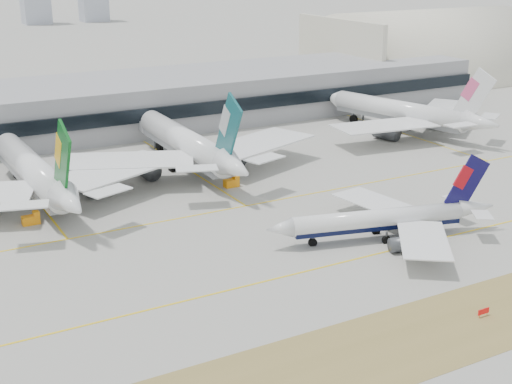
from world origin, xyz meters
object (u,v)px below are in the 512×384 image
widebody_cathay (188,145)px  widebody_china_air (405,113)px  terminal (84,108)px  widebody_eva (35,174)px  taxiing_airliner (386,220)px  hangar (422,80)px

widebody_cathay → widebody_china_air: size_ratio=1.10×
widebody_cathay → terminal: size_ratio=0.25×
widebody_eva → taxiing_airliner: bearing=-136.9°
widebody_eva → hangar: bearing=-68.2°
terminal → hangar: bearing=7.4°
widebody_cathay → widebody_china_air: 74.38m
taxiing_airliner → terminal: bearing=-62.7°
taxiing_airliner → hangar: bearing=-119.4°
taxiing_airliner → hangar: hangar is taller
taxiing_airliner → widebody_china_air: bearing=-118.3°
widebody_china_air → widebody_eva: bearing=80.1°
taxiing_airliner → widebody_eva: (-54.67, 54.91, 2.52)m
widebody_eva → hangar: hangar is taller
taxiing_airliner → widebody_eva: widebody_eva is taller
widebody_china_air → terminal: bearing=45.1°
widebody_cathay → hangar: (143.02, 73.86, -6.44)m
widebody_china_air → terminal: (-85.82, 49.74, 1.34)m
widebody_cathay → hangar: 161.09m
widebody_china_air → taxiing_airliner: bearing=122.7°
taxiing_airliner → widebody_eva: 77.53m
widebody_eva → hangar: 199.23m
terminal → hangar: hangar is taller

